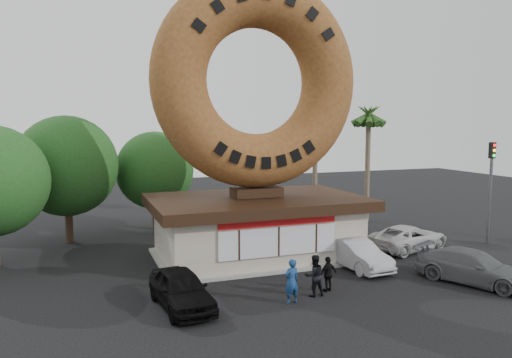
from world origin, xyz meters
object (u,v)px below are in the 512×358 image
Objects in this scene: traffic_signal at (491,180)px; car_white at (409,238)px; person_left at (292,281)px; street_lamp at (183,161)px; car_black at (181,289)px; giant_donut at (257,82)px; donut_shop at (257,225)px; person_center at (314,276)px; car_silver at (357,254)px; person_right at (328,274)px; car_grey at (473,267)px.

car_white is at bearing 174.59° from traffic_signal.
street_lamp is at bearing -96.47° from person_left.
car_black reaches higher than car_white.
street_lamp is 1.59× the size of car_white.
traffic_signal is 19.96m from car_black.
giant_donut is 6.08× the size of person_left.
donut_shop is 2.55× the size of car_black.
street_lamp is at bearing 100.50° from donut_shop.
traffic_signal is at bearing 5.35° from car_black.
giant_donut is 15.16m from traffic_signal.
person_center reaches higher than car_black.
traffic_signal is 1.38× the size of car_black.
traffic_signal is at bearing -162.78° from person_center.
car_silver is (5.82, -13.65, -3.77)m from street_lamp.
person_left is (-15.06, -4.97, -2.96)m from traffic_signal.
street_lamp reaches higher than car_black.
car_white is at bearing 20.14° from car_silver.
car_white is (7.69, 4.70, -0.06)m from person_right.
traffic_signal reaches higher than person_right.
street_lamp reaches higher than person_left.
street_lamp is at bearing -83.86° from person_center.
car_silver is at bearing -42.64° from giant_donut.
giant_donut is at bearing 42.00° from car_black.
person_right reaches higher than car_silver.
car_silver reaches higher than car_white.
car_grey is (6.69, -1.28, -0.02)m from person_right.
traffic_signal is (14.00, -2.01, -5.47)m from giant_donut.
car_black is (-6.32, 0.27, -0.01)m from person_right.
street_lamp is at bearing 92.62° from car_grey.
person_right reaches higher than car_black.
person_left is at bearing -150.89° from car_silver.
giant_donut is at bearing 90.00° from donut_shop.
person_left is (-1.06, -6.96, -0.85)m from donut_shop.
traffic_signal reaches higher than person_left.
car_grey reaches higher than car_silver.
person_left is at bearing -161.75° from traffic_signal.
car_white is (10.55, -11.51, -3.78)m from street_lamp.
donut_shop is 2.19× the size of car_grey.
donut_shop is at bearing -107.83° from person_left.
person_right is (0.83, 0.32, -0.12)m from person_center.
street_lamp is 17.37m from person_left.
car_white is (0.99, 5.98, -0.04)m from car_grey.
donut_shop is at bearing -89.33° from person_center.
giant_donut is 11.72m from car_black.
street_lamp reaches higher than car_white.
car_white is at bearing 11.41° from car_black.
car_black is (-5.32, -5.93, -8.59)m from giant_donut.
giant_donut is 2.55× the size of car_silver.
person_left is (-1.06, -6.98, -8.43)m from giant_donut.
car_silver is 5.19m from car_white.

